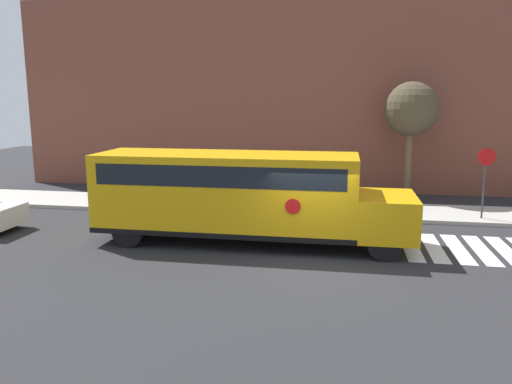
# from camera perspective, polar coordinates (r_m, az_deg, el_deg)

# --- Properties ---
(ground_plane) EXTENTS (60.00, 60.00, 0.00)m
(ground_plane) POSITION_cam_1_polar(r_m,az_deg,el_deg) (14.49, 6.34, -7.87)
(ground_plane) COLOR #28282B
(sidewalk_strip) EXTENTS (44.00, 3.00, 0.15)m
(sidewalk_strip) POSITION_cam_1_polar(r_m,az_deg,el_deg) (20.74, 7.52, -1.99)
(sidewalk_strip) COLOR #B2ADA3
(sidewalk_strip) RESTS_ON ground
(building_backdrop) EXTENTS (32.00, 4.00, 9.58)m
(building_backdrop) POSITION_cam_1_polar(r_m,az_deg,el_deg) (26.73, 8.41, 11.01)
(building_backdrop) COLOR brown
(building_backdrop) RESTS_ON ground
(crosswalk_stripes) EXTENTS (5.40, 3.20, 0.01)m
(crosswalk_stripes) POSITION_cam_1_polar(r_m,az_deg,el_deg) (17.02, 25.49, -6.03)
(crosswalk_stripes) COLOR white
(crosswalk_stripes) RESTS_ON ground
(school_bus) EXTENTS (9.96, 2.57, 2.87)m
(school_bus) POSITION_cam_1_polar(r_m,az_deg,el_deg) (15.85, -2.00, -0.00)
(school_bus) COLOR #EAA80F
(school_bus) RESTS_ON ground
(stop_sign) EXTENTS (0.63, 0.10, 2.79)m
(stop_sign) POSITION_cam_1_polar(r_m,az_deg,el_deg) (20.29, 24.72, 1.78)
(stop_sign) COLOR #38383A
(stop_sign) RESTS_ON ground
(tree_near_sidewalk) EXTENTS (2.39, 2.39, 5.32)m
(tree_near_sidewalk) POSITION_cam_1_polar(r_m,az_deg,el_deg) (23.41, 17.31, 8.93)
(tree_near_sidewalk) COLOR brown
(tree_near_sidewalk) RESTS_ON ground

